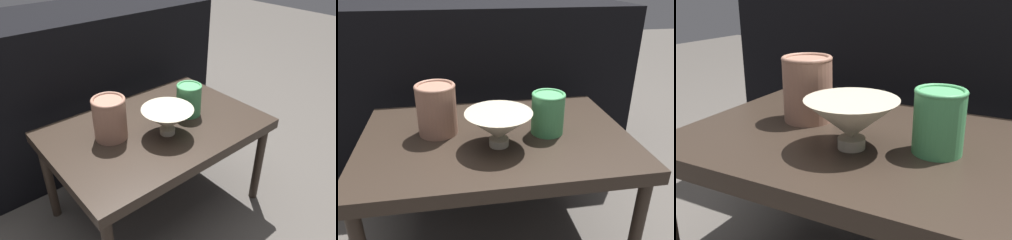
% 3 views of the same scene
% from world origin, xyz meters
% --- Properties ---
extents(ground_plane, '(8.00, 8.00, 0.00)m').
position_xyz_m(ground_plane, '(0.00, 0.00, 0.00)').
color(ground_plane, '#4C4742').
extents(table, '(0.80, 0.54, 0.41)m').
position_xyz_m(table, '(0.00, 0.00, 0.37)').
color(table, '#2D231C').
rests_on(table, ground_plane).
extents(couch_backdrop, '(1.33, 0.50, 0.74)m').
position_xyz_m(couch_backdrop, '(0.00, 0.63, 0.37)').
color(couch_backdrop, black).
rests_on(couch_backdrop, ground_plane).
extents(bowl, '(0.19, 0.19, 0.10)m').
position_xyz_m(bowl, '(-0.00, -0.07, 0.47)').
color(bowl, '#B2A88E').
rests_on(bowl, table).
extents(vase_textured_left, '(0.12, 0.12, 0.15)m').
position_xyz_m(vase_textured_left, '(-0.17, 0.04, 0.49)').
color(vase_textured_left, '#996B56').
rests_on(vase_textured_left, table).
extents(vase_colorful_right, '(0.10, 0.10, 0.13)m').
position_xyz_m(vase_colorful_right, '(0.16, -0.01, 0.48)').
color(vase_colorful_right, '#47995B').
rests_on(vase_colorful_right, table).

